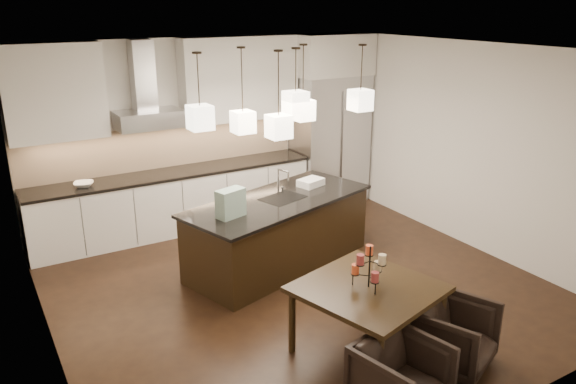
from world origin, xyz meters
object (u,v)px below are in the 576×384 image
refrigerator (329,140)px  armchair_left (401,378)px  armchair_right (454,335)px  dining_table (367,319)px  island_body (279,233)px

refrigerator → armchair_left: bearing=-118.0°
refrigerator → armchair_right: 4.81m
refrigerator → armchair_left: refrigerator is taller
dining_table → armchair_right: bearing=-60.8°
refrigerator → armchair_right: (-1.64, -4.46, -0.75)m
armchair_left → armchair_right: bearing=2.1°
armchair_left → armchair_right: size_ratio=0.98×
dining_table → armchair_left: dining_table is taller
refrigerator → armchair_right: bearing=-110.2°
armchair_left → island_body: bearing=67.4°
island_body → armchair_right: (0.34, -2.72, -0.11)m
dining_table → armchair_right: (0.57, -0.59, -0.04)m
dining_table → armchair_left: 0.86m
armchair_right → refrigerator: bearing=47.3°
refrigerator → island_body: refrigerator is taller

